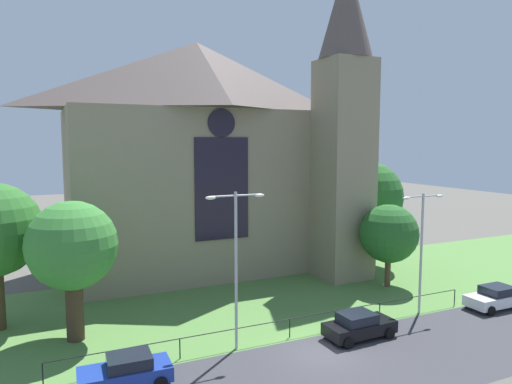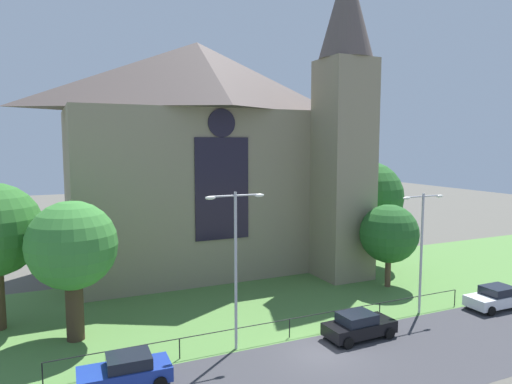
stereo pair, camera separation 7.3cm
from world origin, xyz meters
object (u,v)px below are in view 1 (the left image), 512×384
tree_right_near (389,234)px  tree_left_near (72,247)px  streetlamp_near (236,251)px  parked_car_blue (126,371)px  parked_car_black (359,325)px  parked_car_white (496,297)px  streetlamp_far (422,237)px  church_building (208,154)px  tree_right_far (367,197)px

tree_right_near → tree_left_near: size_ratio=0.81×
streetlamp_near → parked_car_blue: 7.95m
parked_car_black → parked_car_white: size_ratio=1.01×
parked_car_black → parked_car_white: same height
streetlamp_far → parked_car_white: bearing=-15.3°
church_building → parked_car_black: size_ratio=6.11×
tree_right_far → tree_right_near: (-2.47, -5.91, -2.12)m
tree_right_far → parked_car_black: 17.63m
church_building → streetlamp_far: size_ratio=3.24×
tree_right_near → tree_left_near: bearing=-178.7°
parked_car_black → church_building: bearing=97.0°
church_building → parked_car_blue: bearing=-119.5°
tree_right_near → parked_car_white: (3.49, -6.92, -3.48)m
parked_car_black → streetlamp_far: bearing=13.0°
tree_right_far → parked_car_white: 14.03m
streetlamp_near → tree_left_near: bearing=148.2°
tree_right_near → parked_car_white: size_ratio=1.55×
parked_car_blue → streetlamp_near: bearing=-163.2°
streetlamp_far → parked_car_black: 7.72m
streetlamp_near → parked_car_white: size_ratio=2.07×
tree_right_near → streetlamp_far: size_ratio=0.81×
church_building → tree_right_near: (10.92, -11.22, -6.05)m
streetlamp_far → parked_car_white: (5.42, -1.48, -4.38)m
parked_car_blue → parked_car_white: 24.74m
streetlamp_near → tree_right_far: bearing=32.9°
tree_left_near → parked_car_black: (14.97, -6.56, -4.70)m
parked_car_blue → parked_car_black: (13.18, -0.03, 0.00)m
streetlamp_near → parked_car_white: bearing=-4.6°
tree_right_near → tree_left_near: 23.08m
tree_right_far → streetlamp_far: 12.23m
church_building → parked_car_white: bearing=-51.5°
tree_left_near → parked_car_black: bearing=-23.7°
tree_right_near → streetlamp_near: 16.08m
streetlamp_far → church_building: bearing=118.3°
church_building → parked_car_blue: church_building is taller
streetlamp_near → parked_car_black: size_ratio=2.04×
parked_car_blue → parked_car_white: same height
parked_car_blue → parked_car_white: (24.74, 0.12, 0.00)m
tree_right_far → parked_car_black: size_ratio=2.26×
streetlamp_near → streetlamp_far: bearing=0.0°
tree_left_near → streetlamp_far: (21.11, -4.93, -0.32)m
tree_right_far → parked_car_black: tree_right_far is taller
church_building → tree_left_near: bearing=-135.9°
parked_car_white → church_building: bearing=-51.3°
parked_car_black → parked_car_white: 11.56m
parked_car_white → parked_car_black: bearing=1.0°
church_building → tree_right_far: 14.93m
parked_car_black → tree_left_near: bearing=154.5°
tree_left_near → streetlamp_far: tree_left_near is taller
tree_right_near → parked_car_blue: (-21.25, -7.04, -3.48)m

